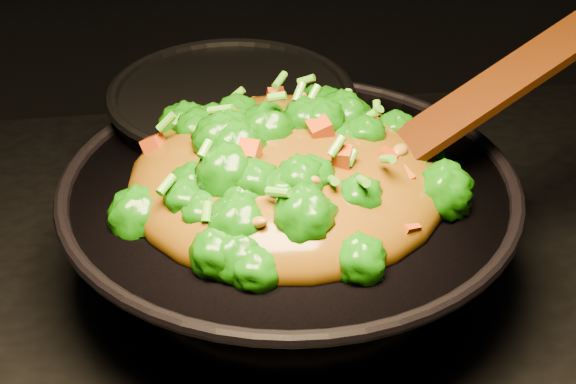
{
  "coord_description": "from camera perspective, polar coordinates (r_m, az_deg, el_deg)",
  "views": [
    {
      "loc": [
        -0.0,
        -0.59,
        1.45
      ],
      "look_at": [
        0.09,
        0.09,
        1.0
      ],
      "focal_mm": 55.0,
      "sensor_mm": 36.0,
      "label": 1
    }
  ],
  "objects": [
    {
      "name": "back_pot",
      "position": [
        0.95,
        -3.57,
        3.01
      ],
      "size": [
        0.32,
        0.32,
        0.14
      ],
      "primitive_type": "cylinder",
      "rotation": [
        0.0,
        0.0,
        -0.41
      ],
      "color": "black",
      "rests_on": "stovetop"
    },
    {
      "name": "stir_fry",
      "position": [
        0.78,
        -0.06,
        3.47
      ],
      "size": [
        0.37,
        0.37,
        0.1
      ],
      "primitive_type": null,
      "rotation": [
        0.0,
        0.0,
        0.32
      ],
      "color": "#135B06",
      "rests_on": "wok"
    },
    {
      "name": "wok",
      "position": [
        0.84,
        0.09,
        -2.79
      ],
      "size": [
        0.53,
        0.53,
        0.11
      ],
      "primitive_type": null,
      "rotation": [
        0.0,
        0.0,
        0.38
      ],
      "color": "black",
      "rests_on": "stovetop"
    },
    {
      "name": "spatula",
      "position": [
        0.82,
        10.92,
        5.0
      ],
      "size": [
        0.3,
        0.14,
        0.13
      ],
      "primitive_type": "cube",
      "rotation": [
        0.0,
        -0.38,
        0.34
      ],
      "color": "#3A1103",
      "rests_on": "wok"
    }
  ]
}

